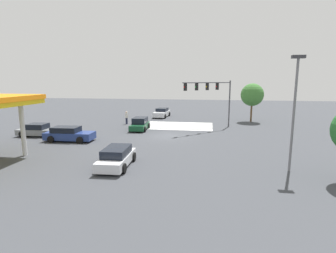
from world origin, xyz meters
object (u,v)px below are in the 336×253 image
car_1 (117,157)px  tree_corner_b (252,95)px  car_3 (140,124)px  pedestrian (127,117)px  street_light_pole_a (295,103)px  car_2 (69,134)px  car_0 (39,130)px  car_4 (162,113)px  traffic_signal_mast (213,92)px

car_1 → tree_corner_b: bearing=148.6°
car_3 → pedestrian: 4.85m
pedestrian → street_light_pole_a: (-16.88, 16.92, 3.58)m
car_2 → tree_corner_b: size_ratio=0.87×
car_3 → street_light_pole_a: 19.50m
car_1 → car_2: car_2 is taller
car_0 → car_1: bearing=-38.5°
car_4 → pedestrian: (3.57, 7.90, 0.32)m
traffic_signal_mast → car_3: bearing=-34.2°
street_light_pole_a → tree_corner_b: 22.04m
traffic_signal_mast → tree_corner_b: (-5.77, -7.26, -0.68)m
car_1 → street_light_pole_a: 12.52m
traffic_signal_mast → car_2: 17.24m
car_1 → car_3: 14.06m
car_1 → pedestrian: size_ratio=2.48×
car_4 → traffic_signal_mast: bearing=43.6°
car_1 → street_light_pole_a: street_light_pole_a is taller
car_1 → car_3: bearing=-174.2°
car_0 → tree_corner_b: size_ratio=0.81×
car_3 → tree_corner_b: size_ratio=0.74×
traffic_signal_mast → car_1: 17.46m
tree_corner_b → traffic_signal_mast: bearing=51.5°
pedestrian → traffic_signal_mast: bearing=34.4°
car_0 → car_3: size_ratio=1.09×
car_3 → pedestrian: size_ratio=2.33×
car_0 → car_4: 20.14m
car_0 → car_1: car_0 is taller
car_0 → car_2: (-4.51, 1.68, 0.06)m
car_1 → car_4: (1.45, -25.65, 0.03)m
car_2 → car_0: bearing=157.4°
street_light_pole_a → car_2: bearing=-17.2°
car_2 → car_3: size_ratio=1.17×
car_3 → car_4: car_3 is taller
traffic_signal_mast → car_2: traffic_signal_mast is taller
car_3 → pedestrian: pedestrian is taller
car_1 → tree_corner_b: (-12.55, -22.85, 3.30)m
car_2 → street_light_pole_a: bearing=-19.4°
car_3 → pedestrian: (2.95, -3.83, 0.30)m
street_light_pole_a → car_4: bearing=-61.8°
street_light_pole_a → tree_corner_b: street_light_pole_a is taller
car_2 → pedestrian: bearing=74.8°
car_3 → car_4: bearing=174.4°
traffic_signal_mast → car_1: traffic_signal_mast is taller
car_2 → car_4: bearing=69.8°
car_0 → car_4: size_ratio=0.93×
car_4 → car_3: bearing=1.4°
car_3 → tree_corner_b: (-14.61, -8.94, 3.25)m
car_2 → car_3: (-5.48, -7.07, 0.02)m
car_1 → car_3: car_3 is taller
pedestrian → car_1: bearing=-29.4°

